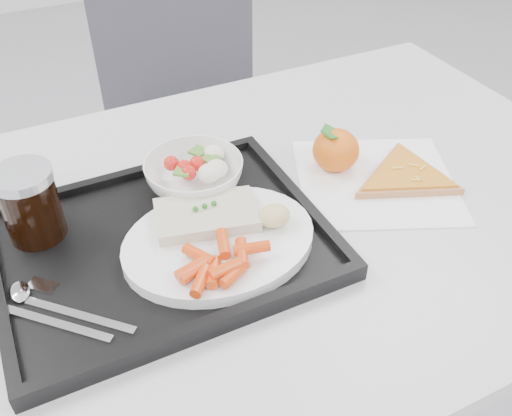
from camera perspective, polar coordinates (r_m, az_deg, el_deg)
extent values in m
cube|color=#ABABAD|center=(0.89, 0.35, -0.79)|extent=(1.20, 0.80, 0.03)
cylinder|color=#47474C|center=(1.58, 12.46, 1.59)|extent=(0.04, 0.04, 0.72)
cube|color=#3F3E47|center=(1.55, -5.08, 5.64)|extent=(0.54, 0.54, 0.04)
cube|color=#3F3E47|center=(1.59, -8.30, 16.60)|extent=(0.40, 0.17, 0.46)
cylinder|color=#47474C|center=(1.52, -8.31, -6.89)|extent=(0.03, 0.03, 0.43)
cylinder|color=#47474C|center=(1.62, 3.70, -2.89)|extent=(0.03, 0.03, 0.43)
cylinder|color=#47474C|center=(1.79, -12.19, 0.74)|extent=(0.03, 0.03, 0.43)
cylinder|color=#47474C|center=(1.87, -1.64, 3.79)|extent=(0.03, 0.03, 0.43)
cube|color=black|center=(0.81, -9.36, -3.72)|extent=(0.45, 0.35, 0.01)
cube|color=black|center=(0.93, -12.75, 3.27)|extent=(0.45, 0.02, 0.01)
cube|color=black|center=(0.69, -4.95, -11.47)|extent=(0.45, 0.02, 0.01)
cube|color=black|center=(0.87, 4.15, 1.22)|extent=(0.02, 0.32, 0.01)
cylinder|color=white|center=(0.79, -3.70, -3.37)|extent=(0.27, 0.27, 0.02)
cube|color=beige|center=(0.80, -4.97, -0.72)|extent=(0.16, 0.12, 0.02)
sphere|color=#236B1C|center=(0.79, -6.09, -0.08)|extent=(0.01, 0.01, 0.01)
sphere|color=#236B1C|center=(0.80, -5.16, 0.20)|extent=(0.01, 0.01, 0.01)
sphere|color=#236B1C|center=(0.80, -4.23, 0.48)|extent=(0.01, 0.01, 0.01)
ellipsoid|color=#DEBB8B|center=(0.79, 1.82, -0.79)|extent=(0.05, 0.04, 0.03)
imported|color=white|center=(0.89, -6.21, 3.38)|extent=(0.15, 0.15, 0.05)
cylinder|color=black|center=(0.84, -21.57, 0.12)|extent=(0.08, 0.08, 0.10)
cylinder|color=#A5A8AD|center=(0.81, -22.44, 2.97)|extent=(0.08, 0.08, 0.01)
cube|color=silver|center=(0.74, -19.32, -10.86)|extent=(0.11, 0.11, 0.00)
ellipsoid|color=silver|center=(0.79, -22.58, -7.73)|extent=(0.05, 0.05, 0.01)
cube|color=silver|center=(0.74, -17.19, -10.25)|extent=(0.11, 0.11, 0.00)
cube|color=silver|center=(0.79, -20.57, -7.28)|extent=(0.04, 0.04, 0.00)
cube|color=white|center=(0.95, 11.86, 2.69)|extent=(0.33, 0.32, 0.00)
ellipsoid|color=orange|center=(0.95, 7.98, 5.76)|extent=(0.10, 0.10, 0.07)
cube|color=#236B1C|center=(0.93, 8.14, 7.27)|extent=(0.05, 0.05, 0.02)
cube|color=#236B1C|center=(0.93, 8.14, 7.27)|extent=(0.05, 0.03, 0.02)
cylinder|color=tan|center=(0.96, 14.72, 3.04)|extent=(0.22, 0.22, 0.01)
cylinder|color=#A93108|center=(0.95, 14.80, 3.43)|extent=(0.20, 0.20, 0.00)
cube|color=#EABC47|center=(0.94, 15.99, 2.83)|extent=(0.01, 0.02, 0.00)
cube|color=#EABC47|center=(0.97, 15.48, 4.15)|extent=(0.01, 0.01, 0.00)
cube|color=#EABC47|center=(0.93, 15.75, 2.71)|extent=(0.02, 0.01, 0.00)
cube|color=#EABC47|center=(0.95, 13.95, 3.90)|extent=(0.02, 0.01, 0.00)
cube|color=#EABC47|center=(0.96, 16.34, 3.88)|extent=(0.02, 0.01, 0.00)
cylinder|color=red|center=(0.74, -3.29, -3.57)|extent=(0.03, 0.05, 0.02)
cylinder|color=red|center=(0.74, -0.41, -4.03)|extent=(0.05, 0.03, 0.02)
cylinder|color=red|center=(0.71, -5.54, -7.25)|extent=(0.04, 0.05, 0.02)
cylinder|color=red|center=(0.72, -6.19, -6.20)|extent=(0.05, 0.03, 0.02)
cylinder|color=red|center=(0.71, -2.97, -6.04)|extent=(0.05, 0.02, 0.02)
cylinder|color=red|center=(0.74, -5.72, -4.72)|extent=(0.04, 0.05, 0.02)
cylinder|color=red|center=(0.72, -4.25, -6.43)|extent=(0.04, 0.05, 0.02)
cylinder|color=red|center=(0.73, -1.42, -4.51)|extent=(0.03, 0.05, 0.02)
cylinder|color=red|center=(0.72, -6.36, -5.97)|extent=(0.05, 0.03, 0.02)
cylinder|color=red|center=(0.71, -2.15, -6.59)|extent=(0.05, 0.04, 0.02)
sphere|color=red|center=(0.87, -6.76, 3.53)|extent=(0.02, 0.02, 0.02)
sphere|color=red|center=(0.89, -5.92, 4.43)|extent=(0.02, 0.02, 0.02)
sphere|color=red|center=(0.88, -7.17, 4.04)|extent=(0.02, 0.02, 0.02)
sphere|color=red|center=(0.89, -8.46, 4.44)|extent=(0.02, 0.02, 0.02)
ellipsoid|color=silver|center=(0.87, -4.72, 3.45)|extent=(0.04, 0.04, 0.03)
ellipsoid|color=silver|center=(0.88, -3.97, 3.91)|extent=(0.04, 0.04, 0.03)
ellipsoid|color=silver|center=(0.91, -4.29, 5.40)|extent=(0.04, 0.04, 0.03)
cube|color=#4B7D2B|center=(0.89, -4.49, 4.93)|extent=(0.03, 0.03, 0.00)
cube|color=#4B7D2B|center=(0.87, -7.34, 3.68)|extent=(0.03, 0.03, 0.00)
cube|color=#4B7D2B|center=(0.91, -5.79, 5.67)|extent=(0.03, 0.03, 0.00)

